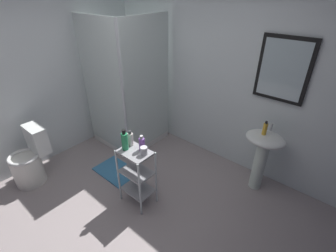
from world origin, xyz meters
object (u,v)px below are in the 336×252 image
at_px(shower_stall, 129,117).
at_px(body_wash_bottle_green, 125,141).
at_px(storage_cart, 137,173).
at_px(rinse_cup, 144,151).
at_px(hand_soap_bottle, 265,129).
at_px(bath_mat, 116,171).
at_px(conditioner_bottle_purple, 142,144).
at_px(toilet, 30,161).
at_px(lotion_bottle_white, 130,139).
at_px(pedestal_sink, 263,150).

height_order(shower_stall, body_wash_bottle_green, shower_stall).
relative_size(shower_stall, storage_cart, 2.70).
bearing_deg(shower_stall, rinse_cup, -34.22).
bearing_deg(hand_soap_bottle, bath_mat, -148.46).
height_order(storage_cart, rinse_cup, rinse_cup).
height_order(body_wash_bottle_green, bath_mat, body_wash_bottle_green).
bearing_deg(conditioner_bottle_purple, shower_stall, 145.54).
bearing_deg(toilet, rinse_cup, 25.29).
bearing_deg(storage_cart, lotion_bottle_white, 155.30).
relative_size(toilet, body_wash_bottle_green, 3.08).
bearing_deg(rinse_cup, hand_soap_bottle, 52.34).
xyz_separation_m(storage_cart, lotion_bottle_white, (-0.13, 0.06, 0.38)).
xyz_separation_m(pedestal_sink, bath_mat, (-1.63, -1.00, -0.57)).
xyz_separation_m(toilet, body_wash_bottle_green, (1.23, 0.62, 0.53)).
relative_size(hand_soap_bottle, lotion_bottle_white, 0.94).
bearing_deg(pedestal_sink, bath_mat, -148.27).
height_order(hand_soap_bottle, bath_mat, hand_soap_bottle).
bearing_deg(rinse_cup, conditioner_bottle_purple, 149.38).
distance_m(body_wash_bottle_green, conditioner_bottle_purple, 0.19).
distance_m(hand_soap_bottle, conditioner_bottle_purple, 1.41).
relative_size(storage_cart, rinse_cup, 8.04).
distance_m(toilet, lotion_bottle_white, 1.50).
xyz_separation_m(shower_stall, bath_mat, (0.41, -0.66, -0.45)).
bearing_deg(conditioner_bottle_purple, rinse_cup, -30.62).
distance_m(storage_cart, conditioner_bottle_purple, 0.39).
relative_size(toilet, lotion_bottle_white, 4.14).
bearing_deg(bath_mat, storage_cart, -13.67).
height_order(body_wash_bottle_green, conditioner_bottle_purple, body_wash_bottle_green).
relative_size(body_wash_bottle_green, conditioner_bottle_purple, 1.36).
bearing_deg(rinse_cup, pedestal_sink, 52.08).
height_order(pedestal_sink, hand_soap_bottle, hand_soap_bottle).
height_order(shower_stall, toilet, shower_stall).
height_order(storage_cart, bath_mat, storage_cart).
distance_m(toilet, storage_cart, 1.50).
height_order(storage_cart, body_wash_bottle_green, body_wash_bottle_green).
bearing_deg(hand_soap_bottle, rinse_cup, -127.66).
bearing_deg(body_wash_bottle_green, lotion_bottle_white, 99.96).
height_order(lotion_bottle_white, bath_mat, lotion_bottle_white).
relative_size(toilet, hand_soap_bottle, 4.41).
relative_size(conditioner_bottle_purple, lotion_bottle_white, 0.99).
xyz_separation_m(shower_stall, body_wash_bottle_green, (0.93, -0.85, 0.38)).
xyz_separation_m(shower_stall, hand_soap_bottle, (2.01, 0.32, 0.42)).
bearing_deg(conditioner_bottle_purple, pedestal_sink, 48.61).
bearing_deg(shower_stall, body_wash_bottle_green, -42.42).
bearing_deg(toilet, bath_mat, 48.85).
relative_size(storage_cart, lotion_bottle_white, 4.03).
xyz_separation_m(toilet, bath_mat, (0.71, 0.81, -0.31)).
xyz_separation_m(pedestal_sink, toilet, (-2.33, -1.82, -0.26)).
xyz_separation_m(conditioner_bottle_purple, bath_mat, (-0.67, 0.08, -0.81)).
bearing_deg(toilet, conditioner_bottle_purple, 27.97).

